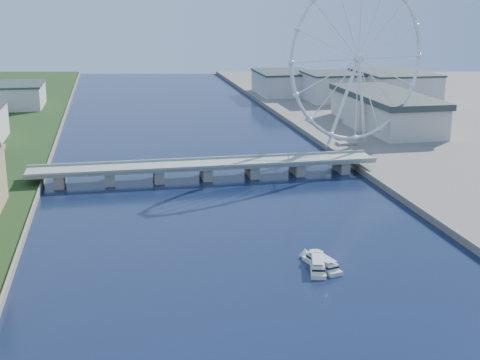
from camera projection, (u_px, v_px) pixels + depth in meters
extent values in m
cube|color=gray|center=(206.00, 165.00, 422.65)|extent=(220.00, 22.00, 2.00)
cube|color=gray|center=(60.00, 179.00, 407.35)|extent=(6.00, 20.00, 7.50)
cube|color=gray|center=(110.00, 177.00, 412.87)|extent=(6.00, 20.00, 7.50)
cube|color=gray|center=(158.00, 175.00, 418.39)|extent=(6.00, 20.00, 7.50)
cube|color=gray|center=(206.00, 172.00, 423.91)|extent=(6.00, 20.00, 7.50)
cube|color=gray|center=(252.00, 170.00, 429.43)|extent=(6.00, 20.00, 7.50)
cube|color=gray|center=(297.00, 168.00, 434.94)|extent=(6.00, 20.00, 7.50)
cube|color=gray|center=(341.00, 166.00, 440.46)|extent=(6.00, 20.00, 7.50)
torus|color=silver|center=(359.00, 59.00, 481.01)|extent=(113.60, 39.12, 118.60)
cylinder|color=silver|center=(359.00, 59.00, 481.01)|extent=(7.25, 6.61, 6.00)
cube|color=gray|center=(346.00, 143.00, 506.89)|extent=(14.00, 10.00, 2.00)
cube|color=beige|center=(17.00, 96.00, 677.56)|extent=(50.00, 70.00, 22.00)
cube|color=beige|center=(334.00, 88.00, 718.53)|extent=(60.00, 60.00, 28.00)
cube|color=beige|center=(394.00, 88.00, 710.37)|extent=(70.00, 90.00, 30.00)
cube|color=beige|center=(284.00, 83.00, 768.50)|extent=(60.00, 80.00, 24.00)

